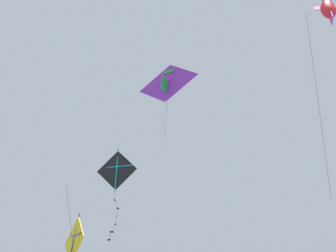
% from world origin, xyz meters
% --- Properties ---
extents(kite_delta_highest, '(1.73, 2.86, 4.47)m').
position_xyz_m(kite_delta_highest, '(-0.41, 5.12, 19.55)').
color(kite_delta_highest, purple).
extents(kite_diamond_upper_right, '(2.89, 2.61, 9.68)m').
position_xyz_m(kite_diamond_upper_right, '(-5.32, 0.71, 12.24)').
color(kite_diamond_upper_right, black).
extents(kite_diamond_low_drifter, '(0.69, 2.36, 4.41)m').
position_xyz_m(kite_diamond_low_drifter, '(-5.38, 5.42, 10.04)').
color(kite_diamond_low_drifter, yellow).
extents(kite_fish_near_right, '(2.12, 1.57, 8.68)m').
position_xyz_m(kite_fish_near_right, '(1.16, -6.17, 18.53)').
color(kite_fish_near_right, red).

